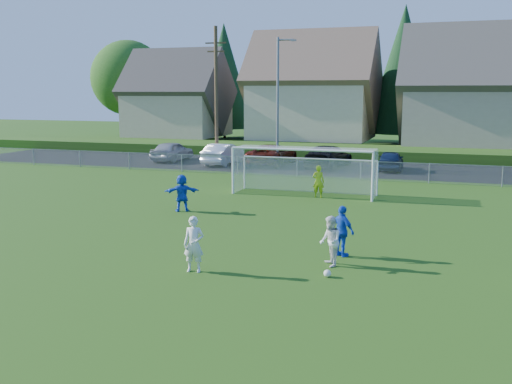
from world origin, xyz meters
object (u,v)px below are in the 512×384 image
Objects in this scene: soccer_ball at (327,273)px; player_white_b at (330,241)px; player_blue_b at (182,193)px; car_b at (223,154)px; car_d at (328,157)px; car_c at (272,155)px; player_blue_a at (342,231)px; soccer_goal at (305,163)px; goalkeeper at (318,182)px; car_e at (391,160)px; car_a at (172,151)px; player_white_a at (194,244)px.

player_white_b reaches higher than soccer_ball.
player_blue_b is at bearing 137.76° from soccer_ball.
car_b is 0.85× the size of car_d.
player_blue_b reaches higher than soccer_ball.
soccer_ball is 0.14× the size of player_white_b.
player_white_b is at bearing 114.17° from car_c.
player_blue_a is 0.23× the size of soccer_goal.
car_b reaches higher than soccer_ball.
player_blue_b reaches higher than car_d.
goalkeeper is at bearing -162.69° from player_blue_b.
soccer_ball is 25.36m from car_d.
goalkeeper reaches higher than player_white_b.
soccer_goal reaches higher than soccer_ball.
car_c is at bearing 110.62° from soccer_ball.
car_d is (4.25, -0.36, 0.04)m from car_c.
car_e is (8.59, -0.32, -0.08)m from car_c.
soccer_ball is at bearing 89.70° from car_e.
car_c is at bearing -4.49° from car_e.
car_c is 8.59m from car_e.
car_c reaches higher than soccer_ball.
car_b is at bearing 118.07° from soccer_ball.
player_blue_a is at bearing 129.85° from car_a.
player_white_b is 13.15m from soccer_goal.
car_a is (-17.40, 24.00, -0.02)m from player_white_b.
car_b is 3.60m from car_c.
car_d is at bearing 83.27° from player_white_a.
goalkeeper is 0.35× the size of car_b.
goalkeeper is (-3.04, 11.77, 0.04)m from player_white_b.
car_a is at bearing -3.38° from car_e.
goalkeeper is 12.16m from car_e.
car_e is (-0.88, 24.84, 0.57)m from soccer_ball.
player_blue_a is at bearing -70.19° from soccer_goal.
soccer_ball is 0.03× the size of soccer_goal.
soccer_ball is 1.34m from player_white_b.
player_blue_a reaches higher than car_c.
player_blue_b is at bearing 46.37° from goalkeeper.
player_blue_b reaches higher than goalkeeper.
player_white_a is at bearing 105.13° from car_c.
goalkeeper reaches higher than car_d.
soccer_ball is at bearing 127.19° from car_a.
soccer_ball is at bearing 113.63° from car_c.
car_a reaches higher than soccer_ball.
soccer_goal is at bearing -41.10° from goalkeeper.
player_white_b is 12.15m from goalkeeper.
car_c reaches higher than car_e.
player_blue_a is at bearing 109.55° from car_d.
player_white_b is 0.39× the size of car_e.
player_white_b is (-0.17, 1.14, 0.68)m from soccer_ball.
soccer_ball is 11.18m from player_blue_b.
soccer_ball is at bearing 123.04° from player_blue_a.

